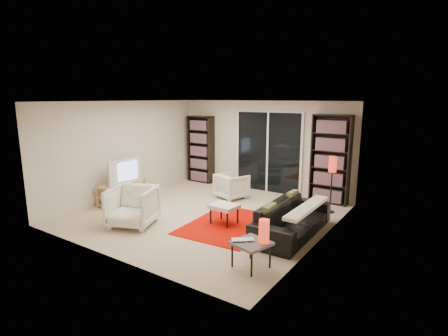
{
  "coord_description": "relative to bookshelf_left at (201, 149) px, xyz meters",
  "views": [
    {
      "loc": [
        4.33,
        -5.76,
        2.48
      ],
      "look_at": [
        0.25,
        0.3,
        1.0
      ],
      "focal_mm": 28.0,
      "sensor_mm": 36.0,
      "label": 1
    }
  ],
  "objects": [
    {
      "name": "armchair_front",
      "position": [
        1.15,
        -3.68,
        -0.59
      ],
      "size": [
        1.09,
        1.11,
        0.78
      ],
      "primitive_type": "imported",
      "rotation": [
        0.0,
        0.0,
        0.39
      ],
      "color": "silver",
      "rests_on": "floor"
    },
    {
      "name": "laptop",
      "position": [
        3.83,
        -3.96,
        -0.56
      ],
      "size": [
        0.39,
        0.37,
        0.03
      ],
      "primitive_type": "imported",
      "rotation": [
        0.0,
        0.0,
        0.69
      ],
      "color": "silver",
      "rests_on": "side_table"
    },
    {
      "name": "armchair_back",
      "position": [
        1.72,
        -0.98,
        -0.66
      ],
      "size": [
        0.85,
        0.86,
        0.62
      ],
      "primitive_type": "imported",
      "rotation": [
        0.0,
        0.0,
        2.81
      ],
      "color": "silver",
      "rests_on": "floor"
    },
    {
      "name": "ceiling",
      "position": [
        1.95,
        -2.33,
        1.42
      ],
      "size": [
        5.0,
        5.0,
        0.02
      ],
      "primitive_type": "cube",
      "color": "white",
      "rests_on": "wall_back"
    },
    {
      "name": "bookshelf_left",
      "position": [
        0.0,
        0.0,
        0.0
      ],
      "size": [
        0.8,
        0.3,
        1.95
      ],
      "color": "black",
      "rests_on": "ground"
    },
    {
      "name": "floor_lamp",
      "position": [
        4.12,
        -0.72,
        -0.04
      ],
      "size": [
        0.19,
        0.19,
        1.25
      ],
      "color": "black",
      "rests_on": "floor"
    },
    {
      "name": "wall_right",
      "position": [
        4.45,
        -2.33,
        0.22
      ],
      "size": [
        0.02,
        5.0,
        2.4
      ],
      "primitive_type": "cube",
      "color": "beige",
      "rests_on": "ground"
    },
    {
      "name": "table_lamp",
      "position": [
        4.09,
        -3.8,
        -0.4
      ],
      "size": [
        0.15,
        0.15,
        0.35
      ],
      "primitive_type": "cylinder",
      "color": "red",
      "rests_on": "side_table"
    },
    {
      "name": "tv",
      "position": [
        -0.24,
        -2.75,
        -0.19
      ],
      "size": [
        0.19,
        0.98,
        0.56
      ],
      "primitive_type": "imported",
      "rotation": [
        0.0,
        0.0,
        1.64
      ],
      "color": "black",
      "rests_on": "tv_stand"
    },
    {
      "name": "tv_stand",
      "position": [
        -0.26,
        -2.75,
        -0.71
      ],
      "size": [
        0.39,
        1.23,
        0.5
      ],
      "color": "#E2C381",
      "rests_on": "floor"
    },
    {
      "name": "wall_left",
      "position": [
        -0.55,
        -2.33,
        0.22
      ],
      "size": [
        0.02,
        5.0,
        2.4
      ],
      "primitive_type": "cube",
      "color": "beige",
      "rests_on": "ground"
    },
    {
      "name": "ottoman",
      "position": [
        2.58,
        -2.6,
        -0.63
      ],
      "size": [
        0.55,
        0.46,
        0.4
      ],
      "color": "silver",
      "rests_on": "floor"
    },
    {
      "name": "sliding_door",
      "position": [
        2.15,
        0.13,
        0.07
      ],
      "size": [
        1.92,
        0.08,
        2.16
      ],
      "color": "white",
      "rests_on": "ground"
    },
    {
      "name": "side_table",
      "position": [
        3.93,
        -3.89,
        -0.62
      ],
      "size": [
        0.6,
        0.6,
        0.4
      ],
      "color": "#4F4E54",
      "rests_on": "floor"
    },
    {
      "name": "rug",
      "position": [
        2.7,
        -2.58,
        -0.97
      ],
      "size": [
        1.65,
        2.14,
        0.01
      ],
      "primitive_type": "cube",
      "rotation": [
        0.0,
        0.0,
        0.08
      ],
      "color": "#BB0A00",
      "rests_on": "floor"
    },
    {
      "name": "sofa",
      "position": [
        3.92,
        -2.35,
        -0.67
      ],
      "size": [
        0.84,
        2.08,
        0.6
      ],
      "primitive_type": "imported",
      "rotation": [
        0.0,
        0.0,
        1.59
      ],
      "color": "black",
      "rests_on": "floor"
    },
    {
      "name": "wall_front",
      "position": [
        1.95,
        -4.83,
        0.22
      ],
      "size": [
        5.0,
        0.02,
        2.4
      ],
      "primitive_type": "cube",
      "color": "beige",
      "rests_on": "ground"
    },
    {
      "name": "bookshelf_right",
      "position": [
        3.85,
        -0.0,
        0.07
      ],
      "size": [
        0.9,
        0.3,
        2.1
      ],
      "color": "black",
      "rests_on": "ground"
    },
    {
      "name": "floor",
      "position": [
        1.95,
        -2.33,
        -0.98
      ],
      "size": [
        5.0,
        5.0,
        0.0
      ],
      "primitive_type": "plane",
      "color": "#BCAD8A",
      "rests_on": "ground"
    },
    {
      "name": "wall_back",
      "position": [
        1.95,
        0.17,
        0.22
      ],
      "size": [
        5.0,
        0.02,
        2.4
      ],
      "primitive_type": "cube",
      "color": "beige",
      "rests_on": "ground"
    }
  ]
}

